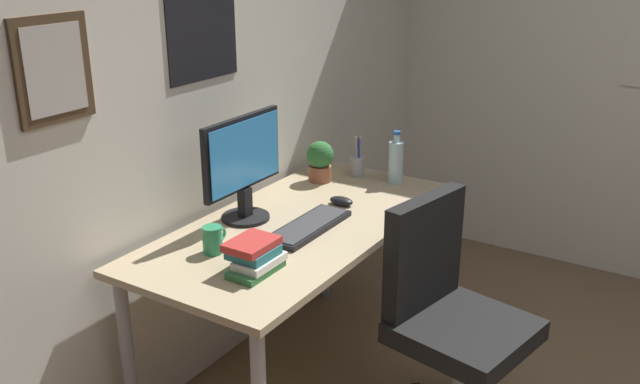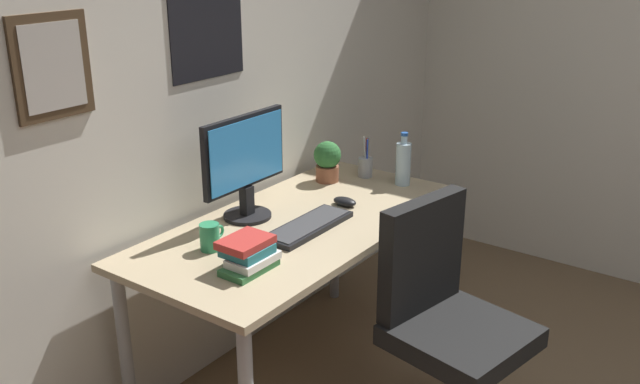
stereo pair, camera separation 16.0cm
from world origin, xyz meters
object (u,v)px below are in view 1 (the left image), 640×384
office_chair (448,309)px  computer_mouse (341,201)px  coffee_mug_near (213,239)px  book_stack_left (255,256)px  keyboard (308,226)px  pen_cup (357,165)px  monitor (243,164)px  water_bottle (396,161)px  potted_plant (320,160)px

office_chair → computer_mouse: bearing=70.8°
coffee_mug_near → book_stack_left: book_stack_left is taller
keyboard → pen_cup: bearing=13.2°
pen_cup → monitor: bearing=170.3°
monitor → computer_mouse: (0.35, -0.26, -0.22)m
monitor → pen_cup: size_ratio=2.30×
water_bottle → coffee_mug_near: size_ratio=2.25×
computer_mouse → office_chair: bearing=-109.2°
office_chair → keyboard: bearing=99.1°
office_chair → coffee_mug_near: 0.93m
office_chair → pen_cup: size_ratio=4.75×
keyboard → potted_plant: (0.52, 0.27, 0.09)m
coffee_mug_near → monitor: bearing=17.8°
water_bottle → pen_cup: (-0.01, 0.20, -0.05)m
coffee_mug_near → pen_cup: size_ratio=0.56×
monitor → water_bottle: monitor is taller
keyboard → potted_plant: size_ratio=2.21×
keyboard → book_stack_left: book_stack_left is taller
potted_plant → coffee_mug_near: bearing=-174.0°
office_chair → monitor: (-0.14, 0.85, 0.47)m
coffee_mug_near → book_stack_left: size_ratio=0.53×
pen_cup → book_stack_left: (-1.08, -0.20, 0.00)m
monitor → coffee_mug_near: bearing=-162.2°
computer_mouse → coffee_mug_near: (-0.67, 0.15, 0.03)m
computer_mouse → keyboard: bearing=-175.3°
computer_mouse → water_bottle: (0.39, -0.07, 0.09)m
keyboard → water_bottle: 0.69m
office_chair → computer_mouse: office_chair is taller
office_chair → computer_mouse: size_ratio=8.64×
monitor → computer_mouse: size_ratio=4.18×
water_bottle → pen_cup: bearing=92.2°
pen_cup → computer_mouse: bearing=-160.5°
book_stack_left → water_bottle: bearing=-0.1°
water_bottle → potted_plant: water_bottle is taller
potted_plant → pen_cup: pen_cup is taller
coffee_mug_near → pen_cup: bearing=-1.1°
water_bottle → coffee_mug_near: water_bottle is taller
keyboard → potted_plant: potted_plant is taller
office_chair → book_stack_left: office_chair is taller
book_stack_left → office_chair: bearing=-46.9°
water_bottle → computer_mouse: bearing=169.9°
computer_mouse → coffee_mug_near: 0.69m
potted_plant → book_stack_left: potted_plant is taller
pen_cup → office_chair: bearing=-128.7°
pen_cup → keyboard: bearing=-166.8°
computer_mouse → potted_plant: bearing=48.7°
water_bottle → keyboard: bearing=176.3°
office_chair → potted_plant: 1.00m
computer_mouse → potted_plant: 0.34m
water_bottle → book_stack_left: size_ratio=1.20×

